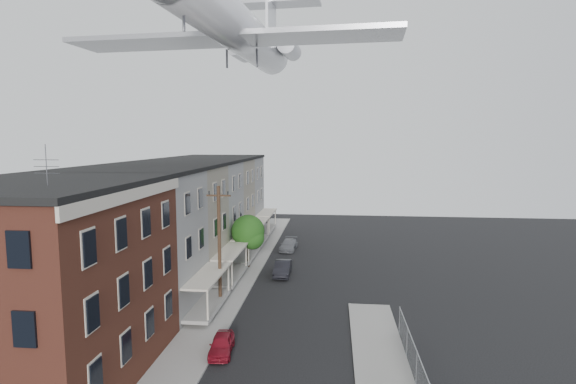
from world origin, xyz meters
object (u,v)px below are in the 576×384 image
car_near (222,344)px  airplane (240,31)px  car_far (289,245)px  utility_pole (219,244)px  street_tree (249,233)px  car_mid (283,268)px

car_near → airplane: (-1.35, 12.75, 20.58)m
car_far → airplane: bearing=-98.6°
utility_pole → airplane: (0.65, 5.27, 16.45)m
utility_pole → car_far: utility_pole is taller
street_tree → car_mid: 4.88m
airplane → car_mid: bearing=40.1°
utility_pole → car_near: bearing=-75.0°
street_tree → car_far: size_ratio=1.27×
car_mid → car_far: car_mid is taller
utility_pole → street_tree: (0.33, 9.92, -1.22)m
street_tree → car_mid: street_tree is taller
car_mid → car_far: 9.56m
car_near → car_far: (1.37, 24.95, 0.05)m
car_mid → car_far: bearing=92.1°
car_far → airplane: 24.03m
street_tree → airplane: size_ratio=0.18×
car_near → car_mid: 15.50m
street_tree → car_mid: size_ratio=1.28×
airplane → utility_pole: bearing=-97.0°
car_near → airplane: airplane is taller
car_mid → airplane: 20.86m
street_tree → airplane: bearing=-86.0°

